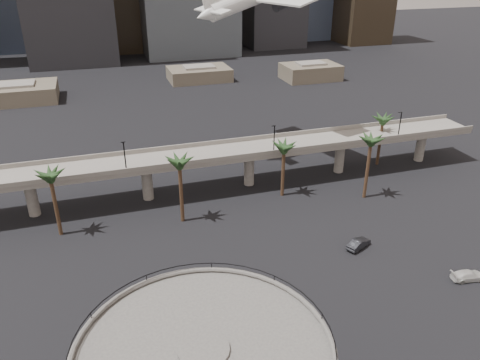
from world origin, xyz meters
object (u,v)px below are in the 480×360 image
object	(u,v)px
overpass	(199,160)
car_a	(212,351)
car_c	(468,275)
car_b	(359,244)

from	to	relation	value
overpass	car_a	distance (m)	46.29
car_a	car_c	distance (m)	41.93
car_a	car_c	bearing A→B (deg)	-78.85
car_b	car_c	distance (m)	17.44
overpass	car_a	world-z (taller)	overpass
overpass	car_b	bearing A→B (deg)	-54.07
car_c	car_a	bearing A→B (deg)	102.12
car_b	car_c	size ratio (longest dim) A/B	0.94
overpass	car_a	size ratio (longest dim) A/B	28.27
car_a	car_b	world-z (taller)	car_b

